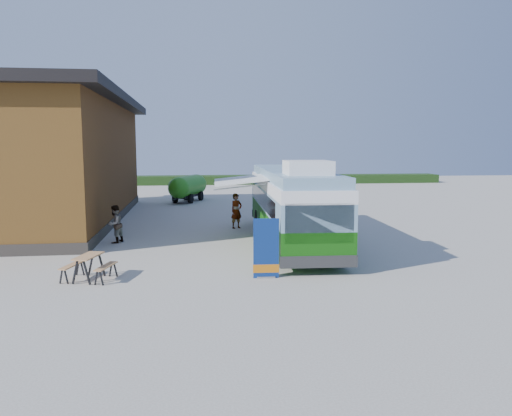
{
  "coord_description": "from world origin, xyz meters",
  "views": [
    {
      "loc": [
        -2.09,
        -21.22,
        4.53
      ],
      "look_at": [
        1.1,
        3.55,
        1.4
      ],
      "focal_mm": 35.0,
      "sensor_mm": 36.0,
      "label": 1
    }
  ],
  "objects": [
    {
      "name": "slurry_tanker",
      "position": [
        -2.41,
        19.51,
        1.22
      ],
      "size": [
        3.08,
        5.42,
        2.12
      ],
      "rotation": [
        0.0,
        0.0,
        -0.38
      ],
      "color": "#2C8618",
      "rests_on": "ground"
    },
    {
      "name": "hedge",
      "position": [
        8.0,
        38.0,
        0.5
      ],
      "size": [
        40.0,
        3.0,
        1.0
      ],
      "primitive_type": "cube",
      "color": "#264419",
      "rests_on": "ground"
    },
    {
      "name": "barn",
      "position": [
        -10.5,
        10.0,
        3.59
      ],
      "size": [
        9.6,
        21.2,
        7.5
      ],
      "color": "brown",
      "rests_on": "ground"
    },
    {
      "name": "person_b",
      "position": [
        -5.7,
        2.46,
        0.88
      ],
      "size": [
        1.01,
        1.08,
        1.77
      ],
      "primitive_type": "imported",
      "rotation": [
        0.0,
        0.0,
        -2.09
      ],
      "color": "#999999",
      "rests_on": "ground"
    },
    {
      "name": "banner",
      "position": [
        0.39,
        -4.66,
        0.85
      ],
      "size": [
        0.9,
        0.21,
        2.07
      ],
      "rotation": [
        0.0,
        0.0,
        -0.04
      ],
      "color": "navy",
      "rests_on": "ground"
    },
    {
      "name": "awning",
      "position": [
        0.52,
        1.72,
        2.88
      ],
      "size": [
        3.07,
        4.72,
        0.54
      ],
      "rotation": [
        0.0,
        0.0,
        -0.04
      ],
      "color": "white",
      "rests_on": "ground"
    },
    {
      "name": "person_a",
      "position": [
        0.31,
        5.87,
        0.96
      ],
      "size": [
        0.84,
        0.76,
        1.93
      ],
      "primitive_type": "imported",
      "rotation": [
        0.0,
        0.0,
        0.54
      ],
      "color": "#999999",
      "rests_on": "ground"
    },
    {
      "name": "bus",
      "position": [
        2.52,
        1.57,
        1.89
      ],
      "size": [
        3.3,
        12.98,
        3.96
      ],
      "rotation": [
        0.0,
        0.0,
        -0.04
      ],
      "color": "#1B6510",
      "rests_on": "ground"
    },
    {
      "name": "ground",
      "position": [
        0.0,
        0.0,
        0.0
      ],
      "size": [
        100.0,
        100.0,
        0.0
      ],
      "primitive_type": "plane",
      "color": "#BCB7AD",
      "rests_on": "ground"
    },
    {
      "name": "picnic_table",
      "position": [
        -5.6,
        -4.16,
        0.64
      ],
      "size": [
        1.8,
        1.68,
        0.86
      ],
      "rotation": [
        0.0,
        0.0,
        -0.27
      ],
      "color": "tan",
      "rests_on": "ground"
    }
  ]
}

